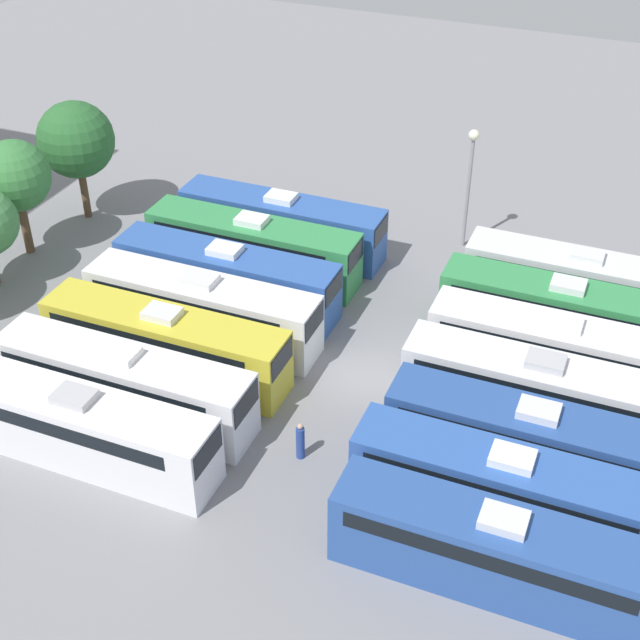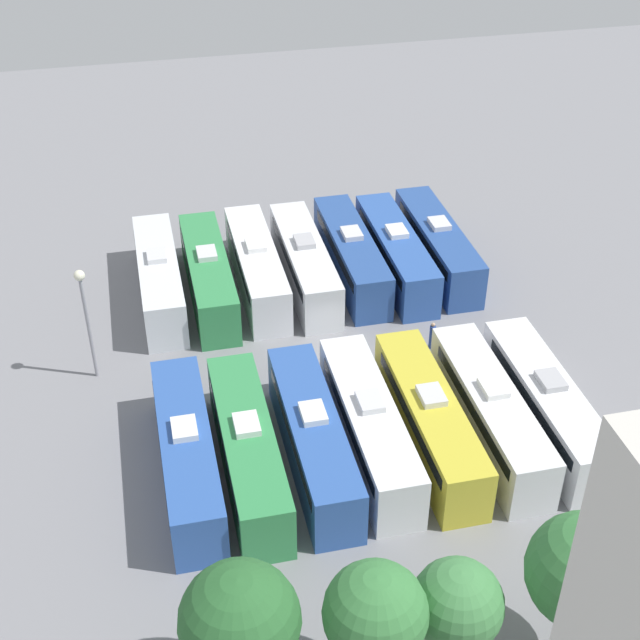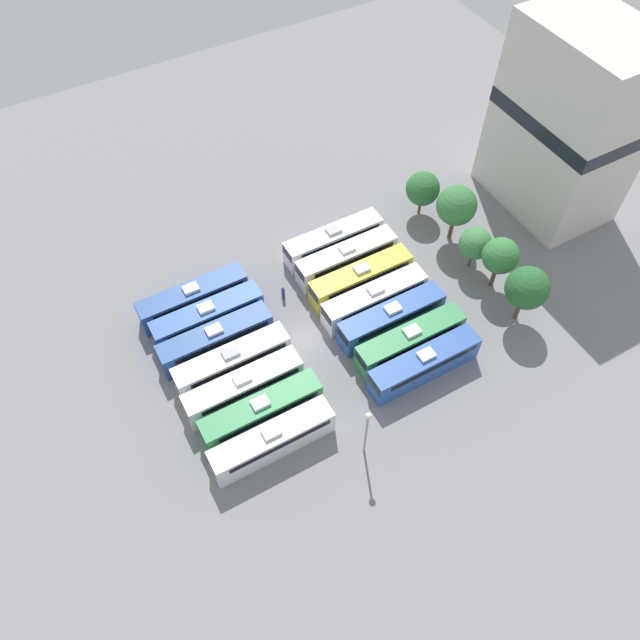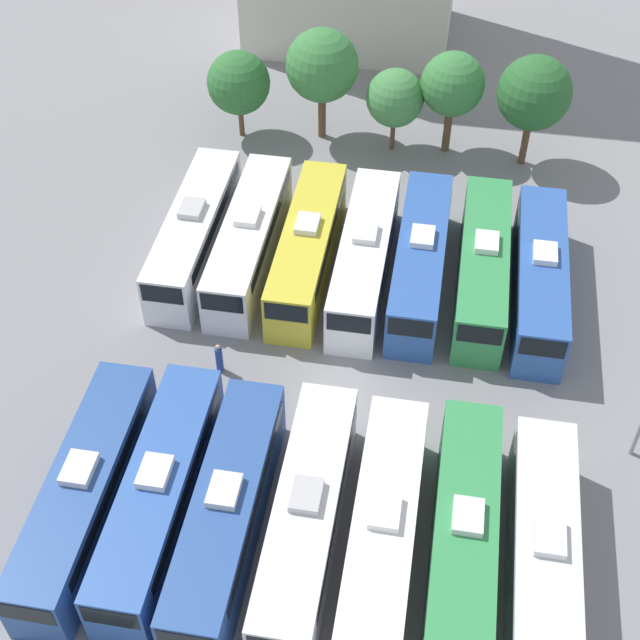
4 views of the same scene
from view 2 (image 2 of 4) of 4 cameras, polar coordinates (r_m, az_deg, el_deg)
The scene contains 21 objects.
ground_plane at distance 52.53m, azimuth 0.87°, elevation -2.38°, with size 111.12×111.12×0.00m, color gray.
bus_0 at distance 60.71m, azimuth 7.54°, elevation 4.82°, with size 2.49×11.75×3.45m.
bus_1 at distance 59.50m, azimuth 4.88°, elevation 4.34°, with size 2.49×11.75×3.45m.
bus_2 at distance 59.08m, azimuth 2.02°, elevation 4.21°, with size 2.49×11.75×3.45m.
bus_3 at distance 58.16m, azimuth -0.98°, elevation 3.69°, with size 2.49×11.75×3.45m.
bus_4 at distance 57.89m, azimuth -4.07°, elevation 3.44°, with size 2.49×11.75×3.45m.
bus_5 at distance 57.30m, azimuth -7.15°, elevation 2.88°, with size 2.49×11.75×3.45m.
bus_6 at distance 57.54m, azimuth -10.25°, elevation 2.71°, with size 2.49×11.75×3.45m.
bus_7 at distance 48.01m, azimuth 14.31°, elevation -5.26°, with size 2.49×11.75×3.45m.
bus_8 at distance 46.91m, azimuth 10.85°, elevation -5.80°, with size 2.49×11.75×3.45m.
bus_9 at distance 45.97m, azimuth 7.03°, elevation -6.35°, with size 2.49×11.75×3.45m.
bus_10 at distance 45.33m, azimuth 3.18°, elevation -6.79°, with size 2.49×11.75×3.45m.
bus_11 at distance 44.63m, azimuth -0.43°, elevation -7.53°, with size 2.49×11.75×3.45m.
bus_12 at distance 44.16m, azimuth -4.61°, elevation -8.24°, with size 2.49×11.75×3.45m.
bus_13 at distance 44.27m, azimuth -8.50°, elevation -8.45°, with size 2.49×11.75×3.45m.
worker_person at distance 53.21m, azimuth 7.19°, elevation -1.04°, with size 0.36×0.36×1.79m.
light_pole at distance 49.95m, azimuth -14.83°, elevation 0.92°, with size 0.60×0.60×7.05m.
tree_1 at distance 35.94m, azimuth 16.60°, elevation -15.20°, with size 4.53×4.53×7.35m.
tree_2 at distance 35.77m, azimuth 8.78°, elevation -17.54°, with size 3.60×3.60×5.48m.
tree_3 at distance 33.92m, azimuth 3.56°, elevation -18.26°, with size 3.91×3.91×6.68m.
tree_4 at distance 33.49m, azimuth -5.16°, elevation -18.66°, with size 4.46×4.46×7.18m.
Camera 2 is at (10.13, 40.59, 31.77)m, focal length 50.00 mm.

